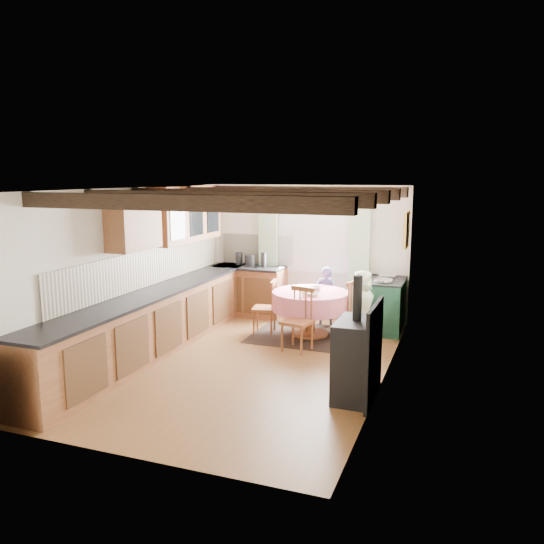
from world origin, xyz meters
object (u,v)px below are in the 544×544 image
at_px(child_far, 326,296).
at_px(child_right, 362,305).
at_px(chair_near, 297,320).
at_px(cast_iron_stove, 356,338).
at_px(chair_left, 264,306).
at_px(dining_table, 310,314).
at_px(aga_range, 384,305).
at_px(cup, 304,294).
at_px(chair_right, 362,311).

height_order(child_far, child_right, child_right).
bearing_deg(chair_near, cast_iron_stove, -37.85).
height_order(chair_near, chair_left, chair_near).
xyz_separation_m(dining_table, chair_near, (0.02, -0.76, 0.10)).
xyz_separation_m(chair_near, cast_iron_stove, (1.16, -1.42, 0.26)).
height_order(chair_near, child_far, child_far).
distance_m(dining_table, child_far, 0.78).
bearing_deg(aga_range, child_right, -111.79).
bearing_deg(dining_table, child_far, 85.72).
bearing_deg(child_far, cast_iron_stove, 100.69).
xyz_separation_m(cast_iron_stove, child_right, (-0.37, 2.30, -0.17)).
bearing_deg(dining_table, cup, -87.56).
bearing_deg(child_right, chair_near, 143.52).
distance_m(chair_left, cup, 0.92).
height_order(cast_iron_stove, child_far, cast_iron_stove).
xyz_separation_m(dining_table, cup, (0.02, -0.39, 0.41)).
relative_size(chair_left, child_right, 0.80).
height_order(chair_right, child_right, child_right).
bearing_deg(cup, aga_range, 47.36).
relative_size(dining_table, cast_iron_stove, 0.84).
relative_size(dining_table, cup, 12.79).
relative_size(chair_near, chair_left, 1.07).
distance_m(chair_near, aga_range, 1.84).
bearing_deg(child_right, cast_iron_stove, -165.21).
bearing_deg(aga_range, cup, -132.64).
height_order(dining_table, child_right, child_right).
xyz_separation_m(child_far, child_right, (0.76, -0.65, 0.04)).
bearing_deg(chair_right, child_far, 61.24).
distance_m(child_right, cup, 0.97).
bearing_deg(cup, chair_right, 28.55).
bearing_deg(chair_near, aga_range, 68.29).
bearing_deg(cup, child_right, 32.21).
bearing_deg(chair_near, cup, 103.48).
bearing_deg(chair_near, dining_table, 104.48).
bearing_deg(chair_right, dining_table, 107.57).
bearing_deg(cup, chair_left, 157.10).
distance_m(child_far, cup, 1.18).
xyz_separation_m(dining_table, aga_range, (1.07, 0.75, 0.07)).
bearing_deg(chair_near, child_right, 60.78).
bearing_deg(child_far, dining_table, 75.58).
relative_size(cast_iron_stove, child_right, 1.31).
bearing_deg(cup, dining_table, 92.44).
xyz_separation_m(dining_table, chair_left, (-0.77, -0.06, 0.07)).
relative_size(aga_range, child_far, 0.94).
bearing_deg(child_right, chair_right, -164.25).
bearing_deg(cast_iron_stove, chair_near, 129.16).
bearing_deg(child_far, chair_right, 126.92).
height_order(dining_table, chair_left, chair_left).
distance_m(chair_left, child_right, 1.60).
bearing_deg(chair_left, child_far, 124.82).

